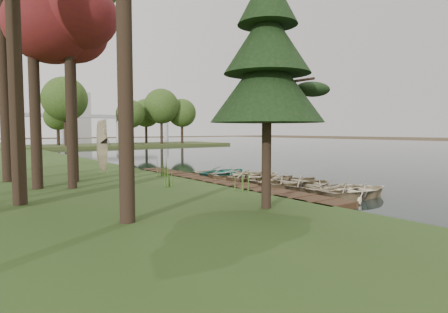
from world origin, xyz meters
TOP-DOWN VIEW (x-y plane):
  - ground at (0.00, 0.00)m, footprint 300.00×300.00m
  - water at (30.00, 20.00)m, footprint 130.00×200.00m
  - boardwalk at (-1.60, 0.00)m, footprint 1.60×16.00m
  - peninsula at (8.00, 50.00)m, footprint 50.00×14.00m
  - far_trees at (4.67, 50.00)m, footprint 45.60×5.60m
  - bridge at (12.31, 120.00)m, footprint 95.90×4.00m
  - building_a at (30.00, 140.00)m, footprint 10.00×8.00m
  - rowboat_0 at (1.12, -6.66)m, footprint 3.98×3.12m
  - rowboat_1 at (1.15, -5.73)m, footprint 3.47×2.67m
  - rowboat_2 at (1.16, -4.15)m, footprint 3.65×2.92m
  - rowboat_3 at (0.86, -3.24)m, footprint 3.87×2.80m
  - rowboat_4 at (1.00, -1.87)m, footprint 3.75×2.91m
  - rowboat_5 at (0.91, -0.51)m, footprint 4.28×3.37m
  - rowboat_6 at (0.70, 0.57)m, footprint 4.31×3.47m
  - rowboat_7 at (0.79, 2.20)m, footprint 4.19×3.41m
  - rowboat_8 at (0.77, 2.98)m, footprint 3.58×3.01m
  - stored_rowboat at (-5.13, 6.79)m, footprint 3.66×2.88m
  - tree_2 at (-8.40, 1.70)m, footprint 3.92×3.92m
  - tree_6 at (-8.02, 12.38)m, footprint 4.60×4.60m
  - pine_tree at (-4.35, -6.79)m, footprint 3.80×3.80m
  - reeds_0 at (-2.60, -3.46)m, footprint 0.60×0.60m
  - reeds_1 at (-4.73, -0.63)m, footprint 0.60×0.60m
  - reeds_2 at (-5.80, 1.55)m, footprint 0.60×0.60m
  - reeds_3 at (-2.94, 3.32)m, footprint 0.60×0.60m

SIDE VIEW (x-z plane):
  - ground at x=0.00m, z-range 0.00..0.00m
  - water at x=30.00m, z-range 0.00..0.05m
  - boardwalk at x=-1.60m, z-range 0.00..0.30m
  - peninsula at x=8.00m, z-range 0.00..0.45m
  - rowboat_8 at x=0.77m, z-range 0.05..0.68m
  - rowboat_1 at x=1.15m, z-range 0.05..0.72m
  - rowboat_2 at x=1.16m, z-range 0.05..0.72m
  - rowboat_4 at x=1.00m, z-range 0.05..0.76m
  - rowboat_0 at x=1.12m, z-range 0.05..0.80m
  - rowboat_7 at x=0.79m, z-range 0.05..0.81m
  - rowboat_3 at x=0.86m, z-range 0.05..0.84m
  - rowboat_6 at x=0.70m, z-range 0.05..0.84m
  - rowboat_5 at x=0.91m, z-range 0.05..0.85m
  - stored_rowboat at x=-5.13m, z-range 0.30..0.99m
  - reeds_0 at x=-2.60m, z-range 0.30..1.23m
  - reeds_2 at x=-5.80m, z-range 0.30..1.32m
  - reeds_1 at x=-4.73m, z-range 0.30..1.36m
  - reeds_3 at x=-2.94m, z-range 0.30..1.39m
  - pine_tree at x=-4.35m, z-range 1.24..9.25m
  - far_trees at x=4.67m, z-range 2.03..10.83m
  - bridge at x=12.31m, z-range 2.78..11.38m
  - tree_2 at x=-8.40m, z-range 3.29..12.79m
  - building_a at x=30.00m, z-range 0.00..18.00m
  - tree_6 at x=-8.02m, z-range 4.60..17.40m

